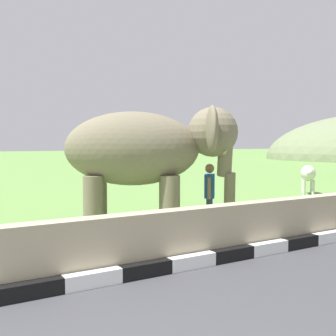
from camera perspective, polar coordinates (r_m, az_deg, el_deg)
name	(u,v)px	position (r m, az deg, el deg)	size (l,w,h in m)	color
barrier_parapet	(142,242)	(7.14, -3.53, -10.07)	(28.00, 0.36, 1.00)	tan
elephant	(148,151)	(9.65, -2.75, 2.32)	(3.97, 3.39, 3.00)	#776E57
person_handler	(210,193)	(10.35, 5.69, -3.46)	(0.47, 0.55, 1.66)	navy
cow_near	(308,174)	(18.45, 18.58, -0.76)	(1.65, 1.62, 1.23)	beige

